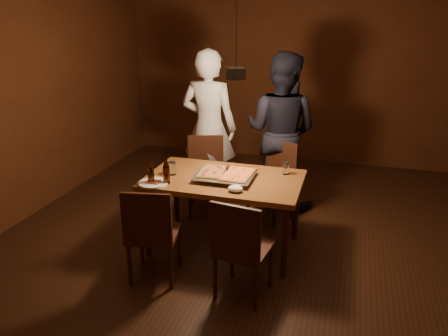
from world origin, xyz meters
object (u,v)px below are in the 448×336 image
(chair_near_right, at_px, (240,242))
(beer_bottle_b, at_px, (166,171))
(pizza_tray, at_px, (225,176))
(diner_dark, at_px, (281,131))
(plate_slice, at_px, (153,183))
(chair_far_left, at_px, (206,167))
(chair_far_right, at_px, (275,173))
(beer_bottle_a, at_px, (151,171))
(dining_table, at_px, (224,185))
(pendant_lamp, at_px, (236,72))
(diner_white, at_px, (209,128))
(chair_near_left, at_px, (151,227))

(chair_near_right, xyz_separation_m, beer_bottle_b, (-0.84, 0.50, 0.34))
(pizza_tray, relative_size, diner_dark, 0.30)
(plate_slice, bearing_deg, chair_far_left, 83.56)
(chair_far_right, height_order, chair_near_right, same)
(chair_near_right, distance_m, plate_slice, 1.09)
(beer_bottle_a, distance_m, plate_slice, 0.11)
(chair_far_right, distance_m, plate_slice, 1.52)
(dining_table, height_order, pizza_tray, pizza_tray)
(beer_bottle_a, relative_size, beer_bottle_b, 0.96)
(beer_bottle_b, relative_size, pendant_lamp, 0.23)
(chair_near_right, distance_m, pizza_tray, 0.88)
(beer_bottle_b, relative_size, plate_slice, 0.90)
(chair_far_left, bearing_deg, diner_dark, -168.97)
(beer_bottle_a, xyz_separation_m, diner_dark, (0.95, 1.56, 0.06))
(pendant_lamp, bearing_deg, chair_near_right, -72.07)
(chair_near_right, bearing_deg, diner_white, 123.18)
(dining_table, height_order, beer_bottle_b, beer_bottle_b)
(beer_bottle_a, bearing_deg, beer_bottle_b, 16.55)
(chair_far_left, xyz_separation_m, beer_bottle_a, (-0.15, -1.14, 0.33))
(chair_near_left, bearing_deg, pendant_lamp, 46.24)
(diner_white, distance_m, diner_dark, 0.86)
(chair_far_left, bearing_deg, pizza_tray, 103.20)
(diner_white, bearing_deg, chair_near_left, 95.14)
(dining_table, distance_m, plate_slice, 0.68)
(chair_near_left, relative_size, diner_dark, 0.26)
(pizza_tray, bearing_deg, chair_far_right, 69.79)
(chair_far_left, relative_size, beer_bottle_a, 2.17)
(pizza_tray, xyz_separation_m, pendant_lamp, (0.09, 0.05, 0.99))
(dining_table, distance_m, diner_white, 1.24)
(chair_far_right, bearing_deg, plate_slice, 74.77)
(beer_bottle_a, bearing_deg, dining_table, 28.90)
(dining_table, height_order, diner_dark, diner_dark)
(chair_near_right, bearing_deg, diner_dark, 98.99)
(beer_bottle_b, relative_size, diner_dark, 0.14)
(chair_far_right, bearing_deg, dining_table, 90.27)
(chair_near_right, xyz_separation_m, pizza_tray, (-0.35, 0.77, 0.24))
(chair_near_right, distance_m, diner_white, 2.13)
(beer_bottle_b, xyz_separation_m, pendant_lamp, (0.58, 0.32, 0.89))
(chair_near_left, bearing_deg, plate_slice, 100.83)
(chair_far_left, distance_m, beer_bottle_a, 1.20)
(chair_near_right, height_order, diner_white, diner_white)
(chair_far_left, distance_m, diner_white, 0.50)
(chair_near_left, xyz_separation_m, diner_dark, (0.76, 2.00, 0.39))
(chair_far_left, distance_m, pendant_lamp, 1.56)
(chair_near_right, xyz_separation_m, plate_slice, (-0.96, 0.46, 0.22))
(plate_slice, distance_m, pendant_lamp, 1.27)
(pizza_tray, distance_m, diner_dark, 1.30)
(beer_bottle_a, bearing_deg, chair_near_left, -66.55)
(diner_white, distance_m, pendant_lamp, 1.49)
(chair_far_right, distance_m, chair_near_right, 1.62)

